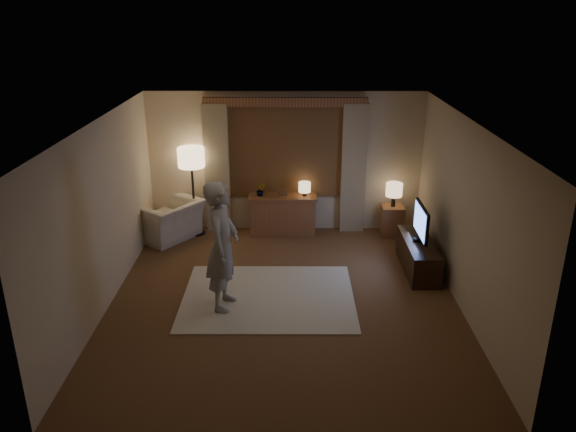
{
  "coord_description": "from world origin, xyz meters",
  "views": [
    {
      "loc": [
        0.08,
        -7.22,
        4.07
      ],
      "look_at": [
        0.06,
        0.6,
        1.07
      ],
      "focal_mm": 35.0,
      "sensor_mm": 36.0,
      "label": 1
    }
  ],
  "objects_px": {
    "armchair": "(168,220)",
    "side_table": "(392,220)",
    "tv_stand": "(418,256)",
    "person": "(222,246)",
    "sideboard": "(283,216)"
  },
  "relations": [
    {
      "from": "side_table",
      "to": "person",
      "type": "relative_size",
      "value": 0.3
    },
    {
      "from": "tv_stand",
      "to": "side_table",
      "type": "bearing_deg",
      "value": 96.7
    },
    {
      "from": "sideboard",
      "to": "armchair",
      "type": "bearing_deg",
      "value": -173.54
    },
    {
      "from": "armchair",
      "to": "tv_stand",
      "type": "height_order",
      "value": "armchair"
    },
    {
      "from": "sideboard",
      "to": "tv_stand",
      "type": "xyz_separation_m",
      "value": [
        2.2,
        -1.53,
        -0.1
      ]
    },
    {
      "from": "sideboard",
      "to": "person",
      "type": "relative_size",
      "value": 0.65
    },
    {
      "from": "armchair",
      "to": "tv_stand",
      "type": "bearing_deg",
      "value": 109.06
    },
    {
      "from": "tv_stand",
      "to": "person",
      "type": "bearing_deg",
      "value": -158.38
    },
    {
      "from": "sideboard",
      "to": "person",
      "type": "distance_m",
      "value": 2.89
    },
    {
      "from": "tv_stand",
      "to": "person",
      "type": "relative_size",
      "value": 0.76
    },
    {
      "from": "sideboard",
      "to": "side_table",
      "type": "xyz_separation_m",
      "value": [
        2.02,
        -0.05,
        -0.07
      ]
    },
    {
      "from": "armchair",
      "to": "side_table",
      "type": "relative_size",
      "value": 1.95
    },
    {
      "from": "person",
      "to": "sideboard",
      "type": "bearing_deg",
      "value": -8.32
    },
    {
      "from": "armchair",
      "to": "side_table",
      "type": "height_order",
      "value": "armchair"
    },
    {
      "from": "sideboard",
      "to": "side_table",
      "type": "distance_m",
      "value": 2.03
    }
  ]
}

